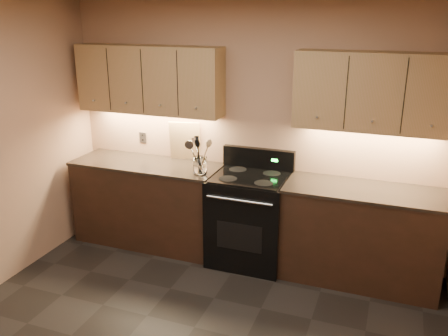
{
  "coord_description": "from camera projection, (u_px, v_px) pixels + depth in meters",
  "views": [
    {
      "loc": [
        1.38,
        -2.56,
        2.49
      ],
      "look_at": [
        -0.11,
        1.45,
        1.06
      ],
      "focal_mm": 38.0,
      "sensor_mm": 36.0,
      "label": 1
    }
  ],
  "objects": [
    {
      "name": "utensil_crock",
      "position": [
        200.0,
        166.0,
        4.75
      ],
      "size": [
        0.14,
        0.14,
        0.17
      ],
      "color": "white",
      "rests_on": "counter_left"
    },
    {
      "name": "upper_cab_left",
      "position": [
        149.0,
        80.0,
        4.96
      ],
      "size": [
        1.6,
        0.3,
        0.7
      ],
      "primitive_type": "cube",
      "color": "#A57852",
      "rests_on": "wall_back"
    },
    {
      "name": "black_spoon",
      "position": [
        200.0,
        154.0,
        4.74
      ],
      "size": [
        0.07,
        0.16,
        0.36
      ],
      "primitive_type": null,
      "rotation": [
        0.26,
        0.05,
        -0.1
      ],
      "color": "black",
      "rests_on": "utensil_crock"
    },
    {
      "name": "upper_cab_right",
      "position": [
        376.0,
        92.0,
        4.21
      ],
      "size": [
        1.44,
        0.3,
        0.7
      ],
      "primitive_type": "cube",
      "color": "#A57852",
      "rests_on": "wall_back"
    },
    {
      "name": "wooden_spoon",
      "position": [
        198.0,
        156.0,
        4.72
      ],
      "size": [
        0.17,
        0.14,
        0.34
      ],
      "primitive_type": null,
      "rotation": [
        -0.09,
        0.35,
        0.33
      ],
      "color": "tan",
      "rests_on": "utensil_crock"
    },
    {
      "name": "black_turner",
      "position": [
        200.0,
        154.0,
        4.69
      ],
      "size": [
        0.18,
        0.2,
        0.39
      ],
      "primitive_type": null,
      "rotation": [
        -0.31,
        -0.09,
        0.4
      ],
      "color": "black",
      "rests_on": "utensil_crock"
    },
    {
      "name": "cutting_board",
      "position": [
        185.0,
        141.0,
        5.15
      ],
      "size": [
        0.35,
        0.15,
        0.43
      ],
      "primitive_type": "cube",
      "rotation": [
        0.15,
        0.0,
        0.21
      ],
      "color": "tan",
      "rests_on": "counter_left"
    },
    {
      "name": "stove",
      "position": [
        250.0,
        217.0,
        4.84
      ],
      "size": [
        0.76,
        0.68,
        1.14
      ],
      "color": "black",
      "rests_on": "ground"
    },
    {
      "name": "steel_skimmer",
      "position": [
        202.0,
        156.0,
        4.7
      ],
      "size": [
        0.23,
        0.14,
        0.35
      ],
      "primitive_type": null,
      "rotation": [
        0.07,
        -0.41,
        0.14
      ],
      "color": "silver",
      "rests_on": "utensil_crock"
    },
    {
      "name": "counter_left",
      "position": [
        149.0,
        202.0,
        5.25
      ],
      "size": [
        1.62,
        0.62,
        0.93
      ],
      "color": "black",
      "rests_on": "ground"
    },
    {
      "name": "steel_spatula",
      "position": [
        203.0,
        154.0,
        4.7
      ],
      "size": [
        0.21,
        0.11,
        0.39
      ],
      "primitive_type": null,
      "rotation": [
        0.07,
        -0.28,
        -0.29
      ],
      "color": "silver",
      "rests_on": "utensil_crock"
    },
    {
      "name": "outlet_plate",
      "position": [
        143.0,
        137.0,
        5.37
      ],
      "size": [
        0.08,
        0.01,
        0.12
      ],
      "primitive_type": "cube",
      "color": "#B2B5BA",
      "rests_on": "wall_back"
    },
    {
      "name": "wall_back",
      "position": [
        253.0,
        132.0,
        4.89
      ],
      "size": [
        4.0,
        0.04,
        2.6
      ],
      "primitive_type": "cube",
      "color": "#A27B5F",
      "rests_on": "ground"
    },
    {
      "name": "counter_right",
      "position": [
        361.0,
        235.0,
        4.5
      ],
      "size": [
        1.46,
        0.62,
        0.93
      ],
      "color": "black",
      "rests_on": "ground"
    }
  ]
}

